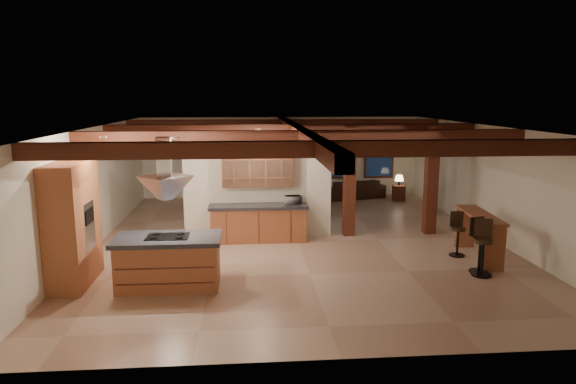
# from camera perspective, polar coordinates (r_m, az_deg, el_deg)

# --- Properties ---
(ground) EXTENTS (12.00, 12.00, 0.00)m
(ground) POSITION_cam_1_polar(r_m,az_deg,el_deg) (13.15, 1.12, -5.47)
(ground) COLOR tan
(ground) RESTS_ON ground
(room_walls) EXTENTS (12.00, 12.00, 12.00)m
(room_walls) POSITION_cam_1_polar(r_m,az_deg,el_deg) (12.77, 1.15, 2.23)
(room_walls) COLOR white
(room_walls) RESTS_ON ground
(ceiling_beams) EXTENTS (10.00, 12.00, 0.28)m
(ceiling_beams) POSITION_cam_1_polar(r_m,az_deg,el_deg) (12.67, 1.17, 6.62)
(ceiling_beams) COLOR #431710
(ceiling_beams) RESTS_ON room_walls
(timber_posts) EXTENTS (2.50, 0.30, 2.90)m
(timber_posts) POSITION_cam_1_polar(r_m,az_deg,el_deg) (13.73, 11.38, 2.54)
(timber_posts) COLOR #431710
(timber_posts) RESTS_ON ground
(partition_wall) EXTENTS (3.80, 0.18, 2.20)m
(partition_wall) POSITION_cam_1_polar(r_m,az_deg,el_deg) (13.32, -3.36, -0.41)
(partition_wall) COLOR white
(partition_wall) RESTS_ON ground
(pantry_cabinet) EXTENTS (0.67, 1.60, 2.40)m
(pantry_cabinet) POSITION_cam_1_polar(r_m,az_deg,el_deg) (10.81, -22.81, -3.29)
(pantry_cabinet) COLOR #9C5832
(pantry_cabinet) RESTS_ON ground
(back_counter) EXTENTS (2.50, 0.66, 0.94)m
(back_counter) POSITION_cam_1_polar(r_m,az_deg,el_deg) (13.07, -3.29, -3.43)
(back_counter) COLOR #9C5832
(back_counter) RESTS_ON ground
(upper_display_cabinet) EXTENTS (1.80, 0.36, 0.95)m
(upper_display_cabinet) POSITION_cam_1_polar(r_m,az_deg,el_deg) (13.01, -3.38, 2.67)
(upper_display_cabinet) COLOR #9C5832
(upper_display_cabinet) RESTS_ON partition_wall
(range_hood) EXTENTS (1.10, 1.10, 1.40)m
(range_hood) POSITION_cam_1_polar(r_m,az_deg,el_deg) (9.91, -13.43, -0.49)
(range_hood) COLOR silver
(range_hood) RESTS_ON room_walls
(back_windows) EXTENTS (2.70, 0.07, 1.70)m
(back_windows) POSITION_cam_1_polar(r_m,az_deg,el_deg) (19.07, 7.75, 4.06)
(back_windows) COLOR #431710
(back_windows) RESTS_ON room_walls
(framed_art) EXTENTS (0.65, 0.05, 0.85)m
(framed_art) POSITION_cam_1_polar(r_m,az_deg,el_deg) (18.61, -5.33, 4.57)
(framed_art) COLOR #431710
(framed_art) RESTS_ON room_walls
(recessed_cans) EXTENTS (3.16, 2.46, 0.03)m
(recessed_cans) POSITION_cam_1_polar(r_m,az_deg,el_deg) (10.74, -11.41, 6.28)
(recessed_cans) COLOR silver
(recessed_cans) RESTS_ON room_walls
(kitchen_island) EXTENTS (2.04, 1.08, 1.01)m
(kitchen_island) POSITION_cam_1_polar(r_m,az_deg,el_deg) (10.23, -13.12, -7.51)
(kitchen_island) COLOR #9C5832
(kitchen_island) RESTS_ON ground
(dining_table) EXTENTS (2.06, 1.43, 0.66)m
(dining_table) POSITION_cam_1_polar(r_m,az_deg,el_deg) (15.54, -0.02, -1.70)
(dining_table) COLOR #3F1D0F
(dining_table) RESTS_ON ground
(sofa) EXTENTS (2.43, 1.44, 0.67)m
(sofa) POSITION_cam_1_polar(r_m,az_deg,el_deg) (18.72, 7.18, 0.34)
(sofa) COLOR black
(sofa) RESTS_ON ground
(microwave) EXTENTS (0.44, 0.35, 0.22)m
(microwave) POSITION_cam_1_polar(r_m,az_deg,el_deg) (12.99, 0.57, -0.90)
(microwave) COLOR #AFAFB4
(microwave) RESTS_ON back_counter
(bar_counter) EXTENTS (0.66, 2.02, 1.04)m
(bar_counter) POSITION_cam_1_polar(r_m,az_deg,el_deg) (12.38, 20.48, -3.80)
(bar_counter) COLOR #9C5832
(bar_counter) RESTS_ON ground
(side_table) EXTENTS (0.49, 0.49, 0.53)m
(side_table) POSITION_cam_1_polar(r_m,az_deg,el_deg) (18.64, 12.20, -0.08)
(side_table) COLOR #431710
(side_table) RESTS_ON ground
(table_lamp) EXTENTS (0.31, 0.31, 0.37)m
(table_lamp) POSITION_cam_1_polar(r_m,az_deg,el_deg) (18.55, 12.26, 1.51)
(table_lamp) COLOR black
(table_lamp) RESTS_ON side_table
(bar_stool_a) EXTENTS (0.43, 0.44, 1.17)m
(bar_stool_a) POSITION_cam_1_polar(r_m,az_deg,el_deg) (11.29, 20.84, -5.78)
(bar_stool_a) COLOR black
(bar_stool_a) RESTS_ON ground
(bar_stool_b) EXTENTS (0.41, 0.42, 1.15)m
(bar_stool_b) POSITION_cam_1_polar(r_m,az_deg,el_deg) (11.47, 20.47, -5.53)
(bar_stool_b) COLOR black
(bar_stool_b) RESTS_ON ground
(bar_stool_c) EXTENTS (0.36, 0.36, 1.02)m
(bar_stool_c) POSITION_cam_1_polar(r_m,az_deg,el_deg) (12.49, 18.32, -4.42)
(bar_stool_c) COLOR black
(bar_stool_c) RESTS_ON ground
(dining_chairs) EXTENTS (2.22, 2.22, 1.12)m
(dining_chairs) POSITION_cam_1_polar(r_m,az_deg,el_deg) (15.49, -0.02, -0.83)
(dining_chairs) COLOR #431710
(dining_chairs) RESTS_ON ground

